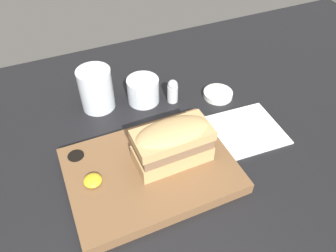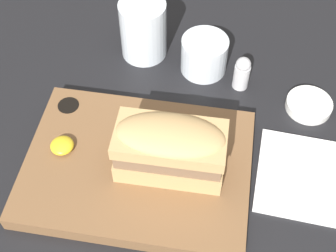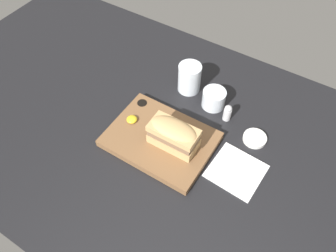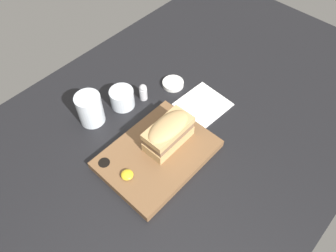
# 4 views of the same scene
# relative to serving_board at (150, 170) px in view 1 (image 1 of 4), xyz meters

# --- Properties ---
(dining_table) EXTENTS (1.85, 0.97, 0.02)m
(dining_table) POSITION_rel_serving_board_xyz_m (0.01, 0.03, -0.02)
(dining_table) COLOR black
(dining_table) RESTS_ON ground
(serving_board) EXTENTS (0.32, 0.23, 0.03)m
(serving_board) POSITION_rel_serving_board_xyz_m (0.00, 0.00, 0.00)
(serving_board) COLOR brown
(serving_board) RESTS_ON dining_table
(sandwich) EXTENTS (0.15, 0.07, 0.09)m
(sandwich) POSITION_rel_serving_board_xyz_m (0.05, -0.00, 0.06)
(sandwich) COLOR tan
(sandwich) RESTS_ON serving_board
(mustard_dollop) EXTENTS (0.03, 0.03, 0.01)m
(mustard_dollop) POSITION_rel_serving_board_xyz_m (-0.11, 0.01, 0.02)
(mustard_dollop) COLOR gold
(mustard_dollop) RESTS_ON serving_board
(water_glass) EXTENTS (0.08, 0.08, 0.10)m
(water_glass) POSITION_rel_serving_board_xyz_m (-0.04, 0.24, 0.03)
(water_glass) COLOR silver
(water_glass) RESTS_ON dining_table
(wine_glass) EXTENTS (0.08, 0.08, 0.06)m
(wine_glass) POSITION_rel_serving_board_xyz_m (0.07, 0.22, 0.02)
(wine_glass) COLOR silver
(wine_glass) RESTS_ON dining_table
(napkin) EXTENTS (0.15, 0.15, 0.00)m
(napkin) POSITION_rel_serving_board_xyz_m (0.24, 0.03, -0.01)
(napkin) COLOR white
(napkin) RESTS_ON dining_table
(salt_shaker) EXTENTS (0.03, 0.03, 0.06)m
(salt_shaker) POSITION_rel_serving_board_xyz_m (0.13, 0.19, 0.02)
(salt_shaker) COLOR silver
(salt_shaker) RESTS_ON dining_table
(condiment_dish) EXTENTS (0.07, 0.07, 0.01)m
(condiment_dish) POSITION_rel_serving_board_xyz_m (0.24, 0.16, -0.01)
(condiment_dish) COLOR white
(condiment_dish) RESTS_ON dining_table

